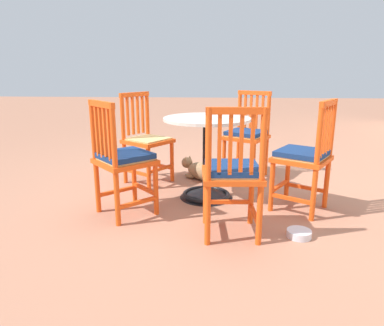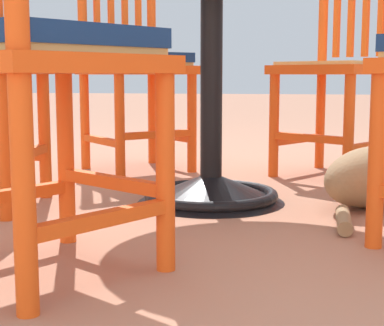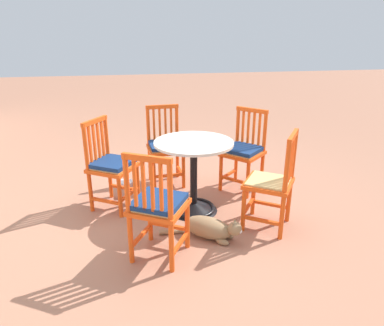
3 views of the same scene
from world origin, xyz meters
The scene contains 9 objects.
ground_plane centered at (0.00, 0.00, 0.00)m, with size 24.00×24.00×0.00m, color #A36B51.
cafe_table centered at (0.02, 0.01, 0.28)m, with size 0.76×0.76×0.73m.
orange_chair_facing_out centered at (0.76, 0.20, 0.45)m, with size 0.43×0.43×0.91m.
orange_chair_at_corner centered at (0.26, 0.80, 0.45)m, with size 0.55×0.55×0.91m.
orange_chair_by_planter centered at (-0.69, 0.42, 0.45)m, with size 0.55×0.55×0.91m.
orange_chair_tucked_in centered at (-0.41, -0.62, 0.43)m, with size 0.56×0.56×0.91m.
orange_chair_near_fence centered at (0.45, -0.64, 0.45)m, with size 0.57×0.57×0.91m.
tabby_cat centered at (-0.51, -0.05, 0.10)m, with size 0.42×0.69×0.23m.
pet_water_bowl centered at (0.77, 0.68, 0.03)m, with size 0.17×0.17×0.05m, color silver.
Camera 3 is at (-3.12, 0.60, 1.71)m, focal length 33.13 mm.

